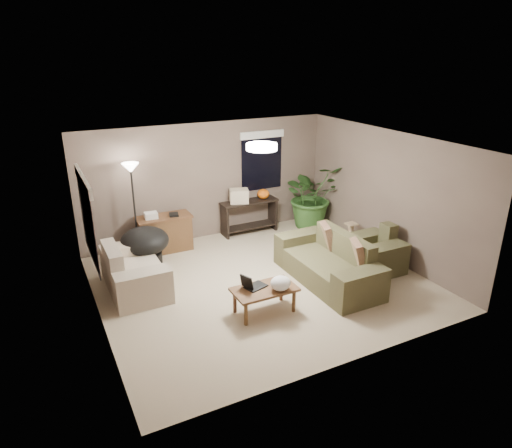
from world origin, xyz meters
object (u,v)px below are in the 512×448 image
console_table (249,214)px  papasan_chair (145,245)px  main_sofa (329,265)px  floor_lamp (132,179)px  loveseat (133,274)px  cat_scratching_post (350,236)px  desk (165,233)px  armchair (372,254)px  coffee_table (264,292)px  houseplant (311,202)px

console_table → papasan_chair: (-2.53, -0.73, 0.03)m
main_sofa → floor_lamp: size_ratio=1.15×
main_sofa → loveseat: size_ratio=1.38×
cat_scratching_post → desk: bearing=156.9°
main_sofa → floor_lamp: floor_lamp is taller
loveseat → cat_scratching_post: 4.52m
loveseat → console_table: (2.94, 1.46, 0.14)m
console_table → armchair: bearing=-65.3°
coffee_table → console_table: bearing=67.9°
main_sofa → coffee_table: (-1.53, -0.42, 0.06)m
loveseat → main_sofa: bearing=-21.4°
papasan_chair → armchair: bearing=-27.7°
main_sofa → armchair: (0.99, 0.01, 0.00)m
desk → papasan_chair: papasan_chair is taller
main_sofa → loveseat: bearing=158.6°
armchair → coffee_table: 2.55m
coffee_table → cat_scratching_post: size_ratio=2.00×
loveseat → houseplant: bearing=15.0°
main_sofa → armchair: 0.99m
console_table → papasan_chair: bearing=-164.0°
main_sofa → armchair: bearing=0.5°
armchair → houseplant: size_ratio=0.67×
armchair → cat_scratching_post: (0.33, 1.07, -0.08)m
cat_scratching_post → armchair: bearing=-107.3°
armchair → houseplant: (0.23, 2.42, 0.29)m
papasan_chair → console_table: bearing=16.0°
console_table → floor_lamp: bearing=-176.7°
armchair → cat_scratching_post: bearing=72.7°
desk → papasan_chair: size_ratio=0.94×
houseplant → desk: bearing=177.3°
console_table → floor_lamp: floor_lamp is taller
loveseat → floor_lamp: floor_lamp is taller
papasan_chair → cat_scratching_post: size_ratio=2.33×
coffee_table → loveseat: bearing=135.0°
coffee_table → floor_lamp: bearing=113.2°
main_sofa → console_table: (-0.26, 2.71, 0.14)m
floor_lamp → papasan_chair: bearing=-88.7°
loveseat → armchair: size_ratio=1.60×
coffee_table → houseplant: 3.96m
papasan_chair → cat_scratching_post: bearing=-12.5°
armchair → console_table: size_ratio=0.77×
floor_lamp → houseplant: 4.14m
coffee_table → papasan_chair: 2.72m
houseplant → console_table: bearing=169.1°
coffee_table → papasan_chair: bearing=117.7°
houseplant → cat_scratching_post: 1.41m
desk → papasan_chair: bearing=-132.2°
floor_lamp → houseplant: (4.01, -0.13, -1.01)m
coffee_table → desk: size_ratio=0.91×
main_sofa → armchair: size_ratio=2.20×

